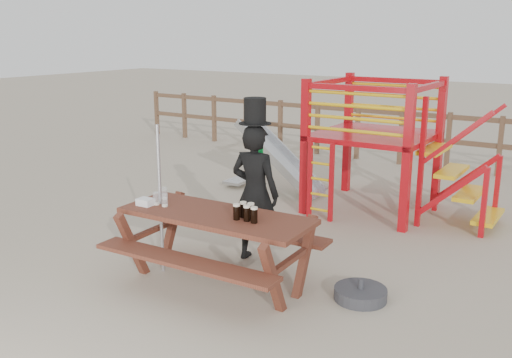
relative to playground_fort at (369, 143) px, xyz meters
name	(u,v)px	position (x,y,z in m)	size (l,w,h in m)	color
ground	(233,285)	(-0.12, -3.58, -1.07)	(60.00, 60.00, 0.00)	tan
back_fence	(424,133)	(-0.12, 3.42, -0.34)	(15.09, 0.09, 1.20)	brown
playground_fort	(369,143)	(0.00, 0.00, 0.00)	(4.71, 1.84, 2.10)	#B50C13
picnic_table	(216,240)	(-0.31, -3.65, -0.54)	(2.22, 1.57, 0.84)	brown
man_with_hat	(255,190)	(-0.34, -2.81, -0.16)	(0.65, 0.45, 2.03)	black
metal_pole	(160,200)	(-1.06, -3.70, -0.19)	(0.04, 0.04, 1.76)	#B2B2B7
parasol_base	(360,294)	(1.21, -3.14, -1.01)	(0.56, 0.56, 0.24)	#333338
paper_bag	(145,202)	(-1.17, -3.84, -0.19)	(0.18, 0.14, 0.08)	white
stout_pints	(246,212)	(0.10, -3.65, -0.15)	(0.29, 0.19, 0.17)	black
empty_glasses	(162,198)	(-1.05, -3.69, -0.16)	(0.26, 0.28, 0.15)	silver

